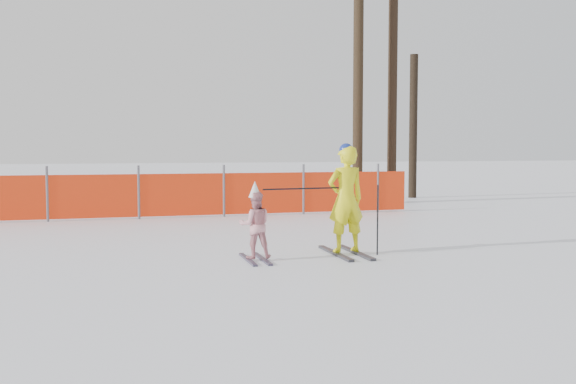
# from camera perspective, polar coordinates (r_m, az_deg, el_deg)

# --- Properties ---
(ground) EXTENTS (120.00, 120.00, 0.00)m
(ground) POSITION_cam_1_polar(r_m,az_deg,el_deg) (9.26, 0.83, -6.40)
(ground) COLOR white
(ground) RESTS_ON ground
(adult) EXTENTS (0.64, 1.42, 1.73)m
(adult) POSITION_cam_1_polar(r_m,az_deg,el_deg) (10.01, 5.16, -0.64)
(adult) COLOR black
(adult) RESTS_ON ground
(child) EXTENTS (0.51, 1.05, 1.17)m
(child) POSITION_cam_1_polar(r_m,az_deg,el_deg) (9.48, -2.95, -2.88)
(child) COLOR black
(child) RESTS_ON ground
(ski_poles) EXTENTS (1.82, 0.21, 1.09)m
(ski_poles) POSITION_cam_1_polar(r_m,az_deg,el_deg) (9.83, 4.44, -1.03)
(ski_poles) COLOR black
(ski_poles) RESTS_ON ground
(safety_fence) EXTENTS (14.77, 0.06, 1.25)m
(safety_fence) POSITION_cam_1_polar(r_m,az_deg,el_deg) (15.28, -15.60, -0.33)
(safety_fence) COLOR #595960
(safety_fence) RESTS_ON ground
(tree_trunks) EXTENTS (2.94, 2.06, 7.21)m
(tree_trunks) POSITION_cam_1_polar(r_m,az_deg,el_deg) (19.82, 8.51, 8.58)
(tree_trunks) COLOR #302215
(tree_trunks) RESTS_ON ground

